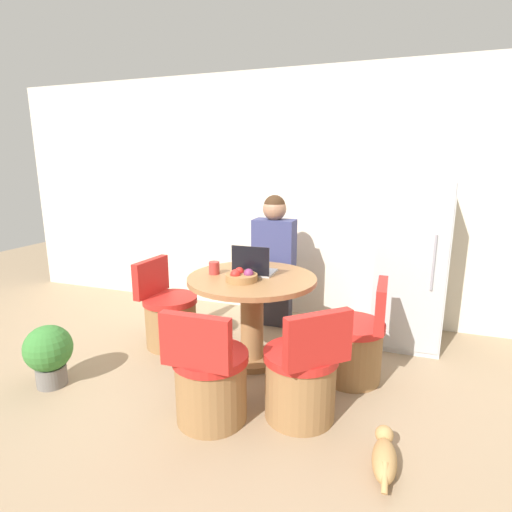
{
  "coord_description": "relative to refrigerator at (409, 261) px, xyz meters",
  "views": [
    {
      "loc": [
        1.1,
        -2.66,
        1.66
      ],
      "look_at": [
        0.03,
        0.37,
        0.91
      ],
      "focal_mm": 28.0,
      "sensor_mm": 36.0,
      "label": 1
    }
  ],
  "objects": [
    {
      "name": "fruit_bowl",
      "position": [
        -1.25,
        -1.03,
        0.01
      ],
      "size": [
        0.25,
        0.25,
        0.1
      ],
      "color": "olive",
      "rests_on": "dining_table"
    },
    {
      "name": "chair_near_camera",
      "position": [
        -1.2,
        -1.73,
        -0.5
      ],
      "size": [
        0.49,
        0.49,
        0.8
      ],
      "rotation": [
        0.0,
        0.0,
        -3.13
      ],
      "color": "olive",
      "rests_on": "ground_plane"
    },
    {
      "name": "dining_table",
      "position": [
        -1.21,
        -0.89,
        -0.25
      ],
      "size": [
        1.05,
        1.05,
        0.76
      ],
      "color": "olive",
      "rests_on": "ground_plane"
    },
    {
      "name": "ground_plane",
      "position": [
        -1.24,
        -1.16,
        -0.78
      ],
      "size": [
        12.0,
        12.0,
        0.0
      ],
      "primitive_type": "plane",
      "color": "#9E8466"
    },
    {
      "name": "chair_near_right_corner",
      "position": [
        -0.64,
        -1.5,
        -0.5
      ],
      "size": [
        0.57,
        0.57,
        0.8
      ],
      "rotation": [
        0.0,
        0.0,
        -2.39
      ],
      "color": "olive",
      "rests_on": "ground_plane"
    },
    {
      "name": "potted_plant",
      "position": [
        -2.53,
        -1.75,
        -0.51
      ],
      "size": [
        0.35,
        0.35,
        0.48
      ],
      "color": "slate",
      "rests_on": "ground_plane"
    },
    {
      "name": "coffee_cup",
      "position": [
        -1.54,
        -0.92,
        0.03
      ],
      "size": [
        0.09,
        0.09,
        0.1
      ],
      "color": "#B2332D",
      "rests_on": "dining_table"
    },
    {
      "name": "chair_right_side",
      "position": [
        -0.38,
        -0.89,
        -0.5
      ],
      "size": [
        0.49,
        0.49,
        0.8
      ],
      "rotation": [
        0.0,
        0.0,
        -1.57
      ],
      "color": "olive",
      "rests_on": "ground_plane"
    },
    {
      "name": "refrigerator",
      "position": [
        0.0,
        0.0,
        0.0
      ],
      "size": [
        0.6,
        0.69,
        1.56
      ],
      "color": "silver",
      "rests_on": "ground_plane"
    },
    {
      "name": "wall_back",
      "position": [
        -1.24,
        0.39,
        0.52
      ],
      "size": [
        7.0,
        0.06,
        2.6
      ],
      "color": "beige",
      "rests_on": "ground_plane"
    },
    {
      "name": "cat",
      "position": [
        -0.1,
        -1.81,
        -0.7
      ],
      "size": [
        0.15,
        0.46,
        0.15
      ],
      "rotation": [
        0.0,
        0.0,
        1.61
      ],
      "color": "tan",
      "rests_on": "ground_plane"
    },
    {
      "name": "person_seated",
      "position": [
        -1.24,
        -0.14,
        -0.01
      ],
      "size": [
        0.4,
        0.37,
        1.36
      ],
      "rotation": [
        0.0,
        0.0,
        3.14
      ],
      "color": "#2D2D38",
      "rests_on": "ground_plane"
    },
    {
      "name": "chair_left_side",
      "position": [
        -2.05,
        -0.83,
        -0.5
      ],
      "size": [
        0.49,
        0.49,
        0.8
      ],
      "rotation": [
        0.0,
        0.0,
        1.5
      ],
      "color": "olive",
      "rests_on": "ground_plane"
    },
    {
      "name": "laptop",
      "position": [
        -1.22,
        -0.82,
        0.03
      ],
      "size": [
        0.32,
        0.26,
        0.25
      ],
      "rotation": [
        0.0,
        0.0,
        3.14
      ],
      "color": "#B7B7BC",
      "rests_on": "dining_table"
    }
  ]
}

